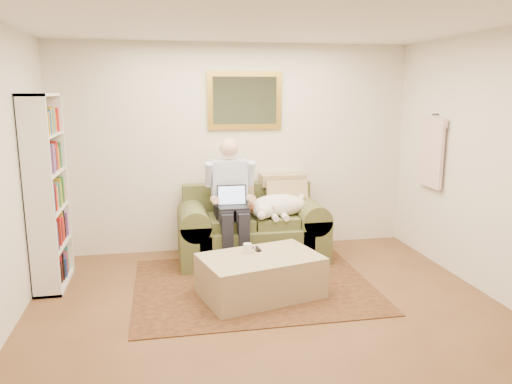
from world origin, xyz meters
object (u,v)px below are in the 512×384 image
object	(u,v)px
seated_man	(232,203)
coffee_mug	(247,248)
sleeping_dog	(279,205)
bookshelf	(47,192)
sofa	(252,234)
laptop	(232,201)
ottoman	(260,276)

from	to	relation	value
seated_man	coffee_mug	world-z (taller)	seated_man
sleeping_dog	bookshelf	size ratio (longest dim) A/B	0.36
sofa	coffee_mug	size ratio (longest dim) A/B	17.55
laptop	ottoman	bearing A→B (deg)	-81.14
sofa	bookshelf	distance (m)	2.36
laptop	seated_man	bearing A→B (deg)	90.00
seated_man	laptop	xyz separation A→B (m)	(0.00, -0.07, 0.04)
sofa	seated_man	world-z (taller)	seated_man
laptop	bookshelf	world-z (taller)	bookshelf
bookshelf	laptop	bearing A→B (deg)	5.66
ottoman	coffee_mug	xyz separation A→B (m)	(-0.11, 0.11, 0.26)
laptop	coffee_mug	size ratio (longest dim) A/B	3.41
sleeping_dog	laptop	bearing A→B (deg)	-166.36
seated_man	sleeping_dog	distance (m)	0.59
seated_man	bookshelf	distance (m)	1.99
sofa	ottoman	size ratio (longest dim) A/B	1.53
sleeping_dog	coffee_mug	world-z (taller)	sleeping_dog
sofa	ottoman	bearing A→B (deg)	-96.00
ottoman	bookshelf	xyz separation A→B (m)	(-2.10, 0.72, 0.79)
sofa	coffee_mug	world-z (taller)	sofa
ottoman	bookshelf	bearing A→B (deg)	160.96
seated_man	ottoman	size ratio (longest dim) A/B	1.29
coffee_mug	ottoman	bearing A→B (deg)	-44.46
ottoman	bookshelf	size ratio (longest dim) A/B	0.57
sleeping_dog	ottoman	size ratio (longest dim) A/B	0.63
laptop	ottoman	world-z (taller)	laptop
sofa	bookshelf	size ratio (longest dim) A/B	0.88
seated_man	ottoman	world-z (taller)	seated_man
sofa	laptop	bearing A→B (deg)	-138.98
sofa	coffee_mug	distance (m)	1.07
coffee_mug	bookshelf	distance (m)	2.14
coffee_mug	sofa	bearing A→B (deg)	77.38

